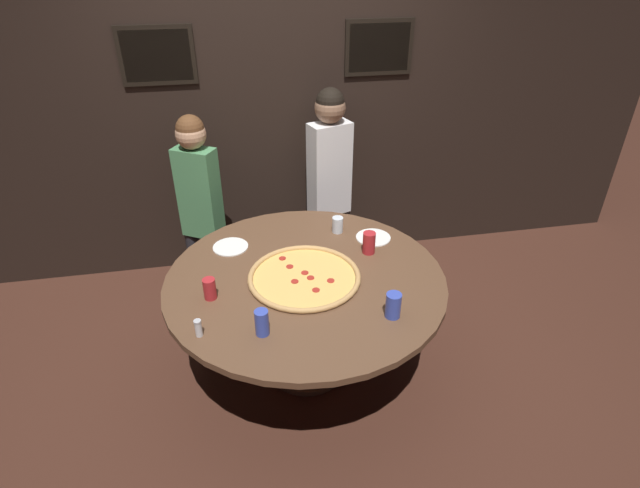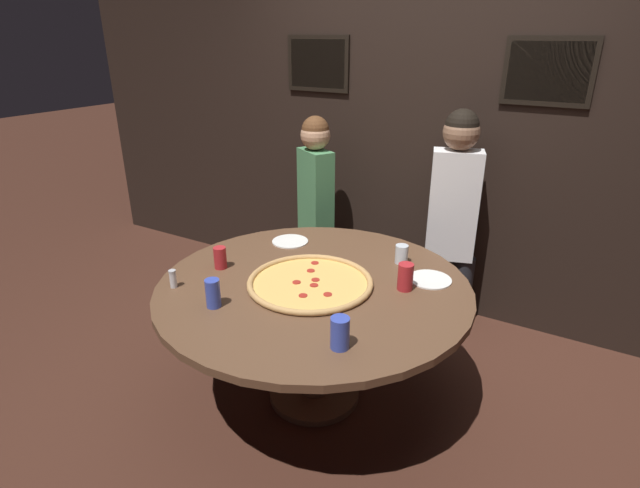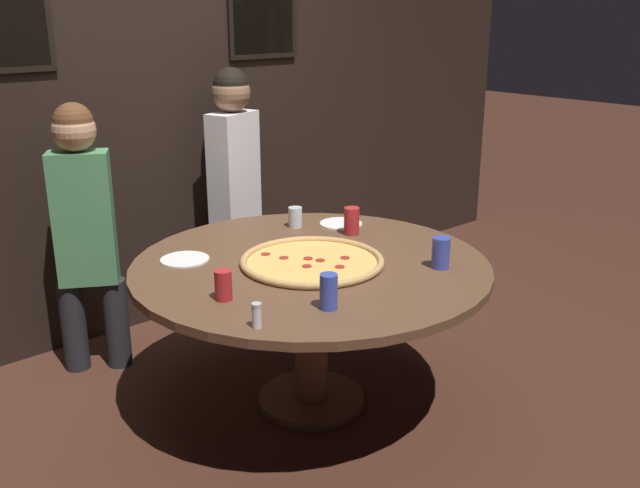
{
  "view_description": "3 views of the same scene",
  "coord_description": "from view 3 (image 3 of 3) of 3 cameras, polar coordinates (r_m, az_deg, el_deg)",
  "views": [
    {
      "loc": [
        -0.36,
        -2.38,
        2.46
      ],
      "look_at": [
        0.09,
        0.02,
        0.94
      ],
      "focal_mm": 28.0,
      "sensor_mm": 36.0,
      "label": 1
    },
    {
      "loc": [
        1.22,
        -2.0,
        1.97
      ],
      "look_at": [
        0.03,
        0.02,
        0.97
      ],
      "focal_mm": 28.0,
      "sensor_mm": 36.0,
      "label": 2
    },
    {
      "loc": [
        -2.01,
        -2.36,
        1.87
      ],
      "look_at": [
        0.11,
        0.06,
        0.79
      ],
      "focal_mm": 40.0,
      "sensor_mm": 36.0,
      "label": 3
    }
  ],
  "objects": [
    {
      "name": "giant_pizza",
      "position": [
        3.28,
        -0.64,
        -1.38
      ],
      "size": [
        0.67,
        0.67,
        0.03
      ],
      "color": "#EAB75B",
      "rests_on": "dining_table"
    },
    {
      "name": "ground_plane",
      "position": [
        3.62,
        -0.7,
        -12.54
      ],
      "size": [
        24.0,
        24.0,
        0.0
      ],
      "primitive_type": "plane",
      "color": "#422319"
    },
    {
      "name": "dining_table",
      "position": [
        3.35,
        -0.74,
        -3.44
      ],
      "size": [
        1.66,
        1.66,
        0.74
      ],
      "color": "brown",
      "rests_on": "ground_plane"
    },
    {
      "name": "condiment_shaker",
      "position": [
        2.64,
        -5.09,
        -5.71
      ],
      "size": [
        0.04,
        0.04,
        0.1
      ],
      "color": "silver",
      "rests_on": "dining_table"
    },
    {
      "name": "drink_cup_centre_back",
      "position": [
        3.26,
        9.64,
        -0.69
      ],
      "size": [
        0.08,
        0.08,
        0.14
      ],
      "primitive_type": "cylinder",
      "color": "#384CB7",
      "rests_on": "dining_table"
    },
    {
      "name": "drink_cup_far_right",
      "position": [
        3.82,
        -1.99,
        2.16
      ],
      "size": [
        0.07,
        0.07,
        0.11
      ],
      "primitive_type": "cylinder",
      "color": "silver",
      "rests_on": "dining_table"
    },
    {
      "name": "white_plate_beside_cup",
      "position": [
        3.88,
        1.69,
        1.64
      ],
      "size": [
        0.23,
        0.23,
        0.01
      ],
      "primitive_type": "cylinder",
      "color": "white",
      "rests_on": "dining_table"
    },
    {
      "name": "drink_cup_far_left",
      "position": [
        3.69,
        2.55,
        1.85
      ],
      "size": [
        0.08,
        0.08,
        0.14
      ],
      "primitive_type": "cylinder",
      "color": "#B22328",
      "rests_on": "dining_table"
    },
    {
      "name": "diner_side_right",
      "position": [
        3.84,
        -18.34,
        1.52
      ],
      "size": [
        0.37,
        0.29,
        1.43
      ],
      "rotation": [
        0.0,
        0.0,
        2.61
      ],
      "color": "#232328",
      "rests_on": "ground_plane"
    },
    {
      "name": "drink_cup_by_shaker",
      "position": [
        2.78,
        0.7,
        -3.83
      ],
      "size": [
        0.07,
        0.07,
        0.14
      ],
      "primitive_type": "cylinder",
      "color": "#384CB7",
      "rests_on": "dining_table"
    },
    {
      "name": "diner_far_right",
      "position": [
        4.38,
        -6.87,
        5.2
      ],
      "size": [
        0.41,
        0.26,
        1.53
      ],
      "rotation": [
        0.0,
        0.0,
        -2.82
      ],
      "color": "#232328",
      "rests_on": "ground_plane"
    },
    {
      "name": "drink_cup_near_left",
      "position": [
        2.89,
        -7.74,
        -3.28
      ],
      "size": [
        0.07,
        0.07,
        0.13
      ],
      "primitive_type": "cylinder",
      "color": "#B22328",
      "rests_on": "dining_table"
    },
    {
      "name": "white_plate_far_back",
      "position": [
        3.39,
        -10.76,
        -1.22
      ],
      "size": [
        0.23,
        0.23,
        0.01
      ],
      "primitive_type": "cylinder",
      "color": "white",
      "rests_on": "dining_table"
    },
    {
      "name": "back_wall",
      "position": [
        4.33,
        -13.41,
        10.54
      ],
      "size": [
        6.4,
        0.08,
        2.6
      ],
      "color": "black",
      "rests_on": "ground_plane"
    }
  ]
}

